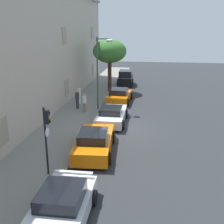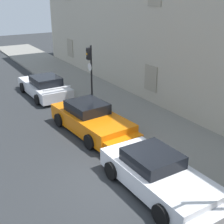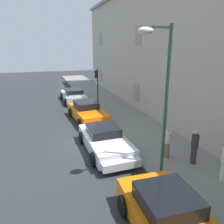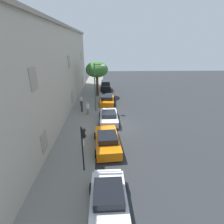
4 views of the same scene
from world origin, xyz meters
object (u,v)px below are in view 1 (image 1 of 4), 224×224
Objects in this scene: sportscar_tail_end at (120,95)px; pedestrian_bystander at (84,103)px; pedestrian_strolling at (77,99)px; traffic_light at (47,130)px; sportscar_yellow_flank at (95,141)px; sportscar_white_middle at (112,115)px; tree_near_kerb at (110,52)px; pedestrian_admiring at (79,95)px; sportscar_red_lead at (58,215)px; hatchback_parked at (125,79)px; street_lamp at (102,61)px.

pedestrian_bystander is (-4.33, 2.46, 0.35)m from sportscar_tail_end.
traffic_light is at bearing -171.39° from pedestrian_strolling.
sportscar_yellow_flank is 1.08× the size of sportscar_white_middle.
tree_near_kerb is 8.30m from pedestrian_strolling.
sportscar_tail_end is 4.79m from pedestrian_strolling.
pedestrian_admiring reaches higher than sportscar_yellow_flank.
pedestrian_admiring is (4.27, 3.75, 0.41)m from sportscar_white_middle.
sportscar_yellow_flank reaches higher than sportscar_red_lead.
hatchback_parked reaches higher than pedestrian_admiring.
sportscar_yellow_flank is 1.11× the size of sportscar_tail_end.
street_lamp is at bearing 175.64° from hatchback_parked.
sportscar_white_middle is (5.27, -0.23, -0.03)m from sportscar_yellow_flank.
sportscar_white_middle is 4.89m from street_lamp.
pedestrian_admiring reaches higher than pedestrian_bystander.
pedestrian_bystander is at bearing -136.37° from pedestrian_strolling.
sportscar_tail_end is 0.76× the size of street_lamp.
hatchback_parked reaches higher than pedestrian_bystander.
hatchback_parked reaches higher than sportscar_tail_end.
hatchback_parked is 2.22× the size of pedestrian_admiring.
pedestrian_admiring reaches higher than sportscar_white_middle.
sportscar_yellow_flank is 3.23× the size of pedestrian_bystander.
tree_near_kerb is (21.98, 1.62, 3.91)m from sportscar_red_lead.
street_lamp is (2.88, 1.27, 3.75)m from sportscar_white_middle.
pedestrian_admiring is at bearing 9.74° from pedestrian_strolling.
pedestrian_strolling is at bearing 52.14° from sportscar_white_middle.
pedestrian_strolling is (-3.42, 3.33, 0.38)m from sportscar_tail_end.
street_lamp is 3.66× the size of pedestrian_admiring.
pedestrian_admiring is at bearing 20.28° from sportscar_yellow_flank.
sportscar_tail_end is 7.98m from hatchback_parked.
traffic_light is (-22.60, 1.37, 1.63)m from hatchback_parked.
pedestrian_bystander reaches higher than sportscar_white_middle.
pedestrian_strolling is 1.03× the size of pedestrian_bystander.
sportscar_tail_end is 5.06m from street_lamp.
hatchback_parked is 10.38m from pedestrian_admiring.
pedestrian_admiring is (1.40, 2.48, -3.33)m from street_lamp.
traffic_light is at bearing 177.39° from street_lamp.
sportscar_yellow_flank is 3.11× the size of pedestrian_admiring.
hatchback_parked is 11.79m from street_lamp.
pedestrian_admiring is at bearing 60.60° from street_lamp.
traffic_light is at bearing 173.63° from sportscar_tail_end.
hatchback_parked is (26.04, 0.26, 0.26)m from sportscar_red_lead.
traffic_light is (-18.54, 0.02, -2.02)m from tree_near_kerb.
street_lamp reaches higher than sportscar_tail_end.
sportscar_red_lead is 26.05m from hatchback_parked.
sportscar_red_lead is 1.08× the size of sportscar_tail_end.
hatchback_parked is at bearing 0.55° from sportscar_yellow_flank.
sportscar_white_middle is 2.88× the size of pedestrian_admiring.
pedestrian_strolling reaches higher than sportscar_tail_end.
sportscar_red_lead is 3.14× the size of pedestrian_bystander.
street_lamp is (14.82, 1.12, 3.75)m from sportscar_red_lead.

